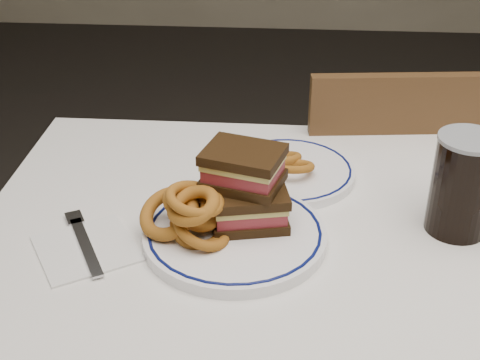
# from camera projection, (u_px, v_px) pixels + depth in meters

# --- Properties ---
(dining_table) EXTENTS (1.27, 0.87, 0.75)m
(dining_table) POSITION_uv_depth(u_px,v_px,m) (359.00, 298.00, 1.09)
(dining_table) COLOR white
(dining_table) RESTS_ON floor
(chair_far) EXTENTS (0.44, 0.44, 0.88)m
(chair_far) POSITION_uv_depth(u_px,v_px,m) (380.00, 213.00, 1.62)
(chair_far) COLOR #422C15
(chair_far) RESTS_ON floor
(main_plate) EXTENTS (0.29, 0.29, 0.02)m
(main_plate) POSITION_uv_depth(u_px,v_px,m) (235.00, 235.00, 1.05)
(main_plate) COLOR white
(main_plate) RESTS_ON dining_table
(reuben_sandwich) EXTENTS (0.15, 0.13, 0.12)m
(reuben_sandwich) POSITION_uv_depth(u_px,v_px,m) (246.00, 187.00, 1.04)
(reuben_sandwich) COLOR black
(reuben_sandwich) RESTS_ON main_plate
(onion_rings_main) EXTENTS (0.15, 0.12, 0.11)m
(onion_rings_main) POSITION_uv_depth(u_px,v_px,m) (190.00, 213.00, 1.02)
(onion_rings_main) COLOR brown
(onion_rings_main) RESTS_ON main_plate
(ketchup_ramekin) EXTENTS (0.06, 0.06, 0.03)m
(ketchup_ramekin) POSITION_uv_depth(u_px,v_px,m) (231.00, 198.00, 1.09)
(ketchup_ramekin) COLOR white
(ketchup_ramekin) RESTS_ON main_plate
(beer_mug) EXTENTS (0.15, 0.10, 0.17)m
(beer_mug) POSITION_uv_depth(u_px,v_px,m) (465.00, 184.00, 1.04)
(beer_mug) COLOR black
(beer_mug) RESTS_ON dining_table
(far_plate) EXTENTS (0.25, 0.25, 0.02)m
(far_plate) POSITION_uv_depth(u_px,v_px,m) (288.00, 171.00, 1.23)
(far_plate) COLOR white
(far_plate) RESTS_ON dining_table
(onion_rings_far) EXTENTS (0.10, 0.12, 0.05)m
(onion_rings_far) POSITION_uv_depth(u_px,v_px,m) (287.00, 162.00, 1.22)
(onion_rings_far) COLOR brown
(onion_rings_far) RESTS_ON far_plate
(napkin_fork) EXTENTS (0.20, 0.20, 0.01)m
(napkin_fork) POSITION_uv_depth(u_px,v_px,m) (86.00, 247.00, 1.03)
(napkin_fork) COLOR white
(napkin_fork) RESTS_ON dining_table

